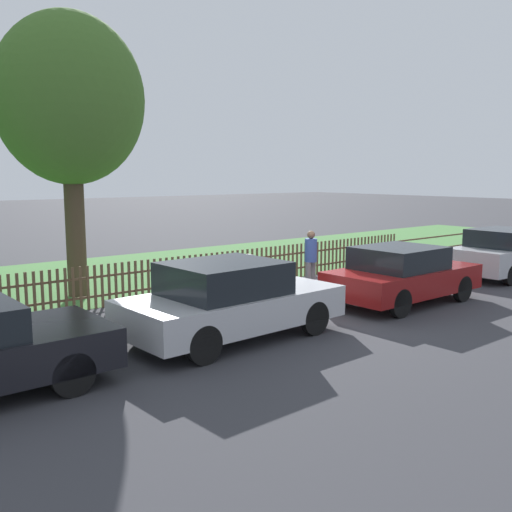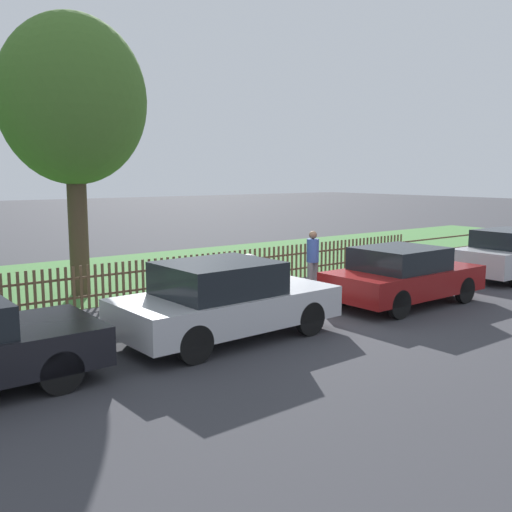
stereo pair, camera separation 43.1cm
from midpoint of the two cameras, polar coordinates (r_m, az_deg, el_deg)
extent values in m
plane|color=#38383D|center=(13.33, 6.40, -4.83)|extent=(120.00, 120.00, 0.00)
cube|color=#B2ADA3|center=(13.38, 6.10, -4.50)|extent=(41.23, 0.20, 0.12)
cube|color=#477F3D|center=(18.46, -7.52, -1.19)|extent=(41.23, 7.53, 0.01)
cube|color=brown|center=(15.32, -0.60, -2.01)|extent=(41.23, 0.03, 0.05)
cube|color=brown|center=(15.24, -0.60, -0.40)|extent=(41.23, 0.03, 0.05)
cube|color=brown|center=(12.68, -23.21, -3.82)|extent=(0.06, 0.03, 0.99)
cube|color=brown|center=(12.72, -22.49, -3.75)|extent=(0.06, 0.03, 0.99)
cube|color=brown|center=(12.76, -21.76, -3.67)|extent=(0.06, 0.03, 0.99)
cube|color=brown|center=(12.81, -21.05, -3.59)|extent=(0.06, 0.03, 0.99)
cube|color=brown|center=(12.85, -20.33, -3.52)|extent=(0.06, 0.03, 0.99)
cube|color=brown|center=(12.90, -19.63, -3.44)|extent=(0.06, 0.03, 0.99)
cube|color=brown|center=(12.95, -18.92, -3.36)|extent=(0.06, 0.03, 0.99)
cube|color=brown|center=(13.00, -18.23, -3.29)|extent=(0.06, 0.03, 0.99)
cube|color=brown|center=(13.05, -17.54, -3.21)|extent=(0.06, 0.03, 0.99)
cube|color=brown|center=(13.11, -16.85, -3.14)|extent=(0.06, 0.03, 0.99)
cube|color=brown|center=(13.16, -16.17, -3.06)|extent=(0.06, 0.03, 0.99)
cube|color=brown|center=(13.22, -15.50, -2.99)|extent=(0.06, 0.03, 0.99)
cube|color=brown|center=(13.28, -14.83, -2.91)|extent=(0.06, 0.03, 0.99)
cube|color=brown|center=(13.34, -14.17, -2.84)|extent=(0.06, 0.03, 0.99)
cube|color=brown|center=(13.41, -13.52, -2.76)|extent=(0.06, 0.03, 0.99)
cube|color=brown|center=(13.47, -12.87, -2.69)|extent=(0.06, 0.03, 0.99)
cube|color=brown|center=(13.54, -12.23, -2.61)|extent=(0.06, 0.03, 0.99)
cube|color=brown|center=(13.61, -11.59, -2.54)|extent=(0.06, 0.03, 0.99)
cube|color=brown|center=(13.68, -10.97, -2.47)|extent=(0.06, 0.03, 0.99)
cube|color=brown|center=(13.75, -10.34, -2.39)|extent=(0.06, 0.03, 0.99)
cube|color=brown|center=(13.83, -9.73, -2.32)|extent=(0.06, 0.03, 0.99)
cube|color=brown|center=(13.90, -9.12, -2.25)|extent=(0.06, 0.03, 0.99)
cube|color=brown|center=(13.98, -8.52, -2.18)|extent=(0.06, 0.03, 0.99)
cube|color=brown|center=(14.06, -7.92, -2.11)|extent=(0.06, 0.03, 0.99)
cube|color=brown|center=(14.14, -7.34, -2.04)|extent=(0.06, 0.03, 0.99)
cube|color=brown|center=(14.22, -6.75, -1.97)|extent=(0.06, 0.03, 0.99)
cube|color=brown|center=(14.30, -6.18, -1.90)|extent=(0.06, 0.03, 0.99)
cube|color=brown|center=(14.39, -5.61, -1.83)|extent=(0.06, 0.03, 0.99)
cube|color=brown|center=(14.47, -5.05, -1.77)|extent=(0.06, 0.03, 0.99)
cube|color=brown|center=(14.56, -4.50, -1.70)|extent=(0.06, 0.03, 0.99)
cube|color=brown|center=(14.65, -3.95, -1.63)|extent=(0.06, 0.03, 0.99)
cube|color=brown|center=(14.74, -3.41, -1.57)|extent=(0.06, 0.03, 0.99)
cube|color=brown|center=(14.83, -2.87, -1.50)|extent=(0.06, 0.03, 0.99)
cube|color=brown|center=(14.92, -2.34, -1.44)|extent=(0.06, 0.03, 0.99)
cube|color=brown|center=(15.02, -1.82, -1.38)|extent=(0.06, 0.03, 0.99)
cube|color=brown|center=(15.11, -1.31, -1.31)|extent=(0.06, 0.03, 0.99)
cube|color=brown|center=(15.21, -0.80, -1.25)|extent=(0.06, 0.03, 0.99)
cube|color=brown|center=(15.31, -0.30, -1.19)|extent=(0.06, 0.03, 0.99)
cube|color=brown|center=(15.41, 0.20, -1.13)|extent=(0.06, 0.03, 0.99)
cube|color=brown|center=(15.51, 0.69, -1.07)|extent=(0.06, 0.03, 0.99)
cube|color=brown|center=(15.61, 1.17, -1.01)|extent=(0.06, 0.03, 0.99)
cube|color=brown|center=(15.71, 1.65, -0.95)|extent=(0.06, 0.03, 0.99)
cube|color=brown|center=(15.81, 2.12, -0.89)|extent=(0.06, 0.03, 0.99)
cube|color=brown|center=(15.92, 2.58, -0.84)|extent=(0.06, 0.03, 0.99)
cube|color=brown|center=(16.02, 3.04, -0.78)|extent=(0.06, 0.03, 0.99)
cube|color=brown|center=(16.13, 3.49, -0.72)|extent=(0.06, 0.03, 0.99)
cube|color=brown|center=(16.24, 3.94, -0.67)|extent=(0.06, 0.03, 0.99)
cube|color=brown|center=(16.35, 4.38, -0.61)|extent=(0.06, 0.03, 0.99)
cube|color=brown|center=(16.45, 4.81, -0.56)|extent=(0.06, 0.03, 0.99)
cube|color=brown|center=(16.57, 5.24, -0.51)|extent=(0.06, 0.03, 0.99)
cube|color=brown|center=(16.68, 5.66, -0.46)|extent=(0.06, 0.03, 0.99)
cube|color=brown|center=(16.79, 6.08, -0.40)|extent=(0.06, 0.03, 0.99)
cube|color=brown|center=(16.90, 6.49, -0.35)|extent=(0.06, 0.03, 0.99)
cube|color=brown|center=(17.02, 6.90, -0.30)|extent=(0.06, 0.03, 0.99)
cube|color=brown|center=(17.13, 7.30, -0.25)|extent=(0.06, 0.03, 0.99)
cube|color=brown|center=(17.25, 7.69, -0.20)|extent=(0.06, 0.03, 0.99)
cube|color=brown|center=(17.36, 8.08, -0.16)|extent=(0.06, 0.03, 0.99)
cube|color=brown|center=(17.48, 8.47, -0.11)|extent=(0.06, 0.03, 0.99)
cube|color=brown|center=(17.60, 8.85, -0.06)|extent=(0.06, 0.03, 0.99)
cube|color=brown|center=(17.72, 9.22, -0.01)|extent=(0.06, 0.03, 0.99)
cube|color=brown|center=(17.84, 9.59, 0.03)|extent=(0.06, 0.03, 0.99)
cube|color=brown|center=(17.96, 9.96, 0.08)|extent=(0.06, 0.03, 0.99)
cube|color=brown|center=(18.08, 10.31, 0.12)|extent=(0.06, 0.03, 0.99)
cube|color=brown|center=(18.20, 10.67, 0.17)|extent=(0.06, 0.03, 0.99)
cube|color=brown|center=(18.32, 11.02, 0.21)|extent=(0.06, 0.03, 0.99)
cube|color=brown|center=(18.45, 11.37, 0.25)|extent=(0.06, 0.03, 0.99)
cube|color=brown|center=(18.57, 11.71, 0.29)|extent=(0.06, 0.03, 0.99)
cube|color=brown|center=(18.69, 12.04, 0.34)|extent=(0.06, 0.03, 0.99)
cube|color=brown|center=(18.82, 12.37, 0.38)|extent=(0.06, 0.03, 0.99)
cube|color=brown|center=(18.95, 12.70, 0.42)|extent=(0.06, 0.03, 0.99)
cube|color=brown|center=(19.07, 13.03, 0.46)|extent=(0.06, 0.03, 0.99)
cube|color=brown|center=(19.20, 13.34, 0.50)|extent=(0.06, 0.03, 0.99)
cube|color=brown|center=(19.33, 13.66, 0.54)|extent=(0.06, 0.03, 0.99)
cube|color=brown|center=(19.45, 13.97, 0.58)|extent=(0.06, 0.03, 0.99)
cube|color=brown|center=(19.58, 14.28, 0.61)|extent=(0.06, 0.03, 0.99)
cube|color=brown|center=(19.71, 14.58, 0.65)|extent=(0.06, 0.03, 0.99)
cube|color=brown|center=(19.84, 14.88, 0.69)|extent=(0.06, 0.03, 0.99)
cylinder|color=black|center=(9.84, -20.97, -8.18)|extent=(0.62, 0.15, 0.62)
cylinder|color=black|center=(8.30, -17.49, -11.04)|extent=(0.62, 0.15, 0.62)
cube|color=#BCBCC1|center=(10.48, -1.71, -5.20)|extent=(4.19, 2.03, 0.58)
cube|color=black|center=(10.24, -2.63, -2.21)|extent=(2.04, 1.76, 0.58)
cylinder|color=black|center=(11.97, 0.61, -4.69)|extent=(0.65, 0.17, 0.64)
cylinder|color=black|center=(10.74, 6.59, -6.25)|extent=(0.65, 0.17, 0.64)
cylinder|color=black|center=(10.56, -10.14, -6.58)|extent=(0.65, 0.17, 0.64)
cylinder|color=black|center=(9.14, -4.76, -8.81)|extent=(0.65, 0.17, 0.64)
cube|color=maroon|center=(13.67, 15.48, -2.41)|extent=(3.90, 1.82, 0.57)
cube|color=black|center=(13.43, 15.08, -0.24)|extent=(1.88, 1.62, 0.51)
cylinder|color=black|center=(15.14, 15.71, -2.32)|extent=(0.62, 0.15, 0.62)
cylinder|color=black|center=(14.25, 20.99, -3.21)|extent=(0.62, 0.15, 0.62)
cylinder|color=black|center=(13.31, 9.51, -3.54)|extent=(0.62, 0.15, 0.62)
cylinder|color=black|center=(12.29, 15.13, -4.69)|extent=(0.62, 0.15, 0.62)
cube|color=black|center=(17.91, 24.79, 1.59)|extent=(1.87, 1.54, 0.50)
cylinder|color=black|center=(19.60, 24.62, -0.51)|extent=(0.57, 0.15, 0.56)
cylinder|color=black|center=(17.55, 20.83, -1.23)|extent=(0.57, 0.15, 0.56)
cylinder|color=black|center=(13.92, 1.00, -2.88)|extent=(0.64, 0.16, 0.64)
cylinder|color=black|center=(13.06, -3.20, -3.62)|extent=(0.64, 0.16, 0.64)
ellipsoid|color=black|center=(13.41, -1.03, -1.75)|extent=(1.78, 0.73, 0.84)
ellipsoid|color=black|center=(13.65, 0.26, -0.61)|extent=(0.47, 0.74, 0.39)
cylinder|color=#473828|center=(14.65, -16.57, 3.26)|extent=(0.47, 0.47, 3.64)
ellipsoid|color=#426B28|center=(14.71, -17.05, 14.70)|extent=(3.50, 3.50, 4.03)
cylinder|color=slate|center=(14.69, 6.25, -2.10)|extent=(0.14, 0.14, 0.75)
cylinder|color=slate|center=(14.87, 6.73, -1.99)|extent=(0.14, 0.14, 0.75)
cylinder|color=#334C93|center=(14.68, 6.53, 0.55)|extent=(0.37, 0.37, 0.60)
sphere|color=brown|center=(14.63, 6.56, 2.11)|extent=(0.20, 0.20, 0.20)
camera|label=1|loc=(0.22, -89.07, 0.13)|focal=40.00mm
camera|label=2|loc=(0.22, 90.93, -0.13)|focal=40.00mm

